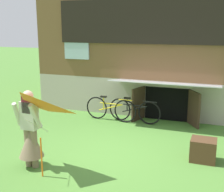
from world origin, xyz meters
name	(u,v)px	position (x,y,z in m)	size (l,w,h in m)	color
ground_plane	(109,152)	(0.00, 0.00, 0.00)	(60.00, 60.00, 0.00)	#4C7F33
log_house	(161,37)	(0.00, 5.76, 2.52)	(7.67, 6.64, 5.04)	#ADA393
person	(30,135)	(-1.26, -1.27, 0.70)	(0.61, 0.53, 1.66)	#7F6B51
kite	(21,116)	(-0.98, -1.88, 1.32)	(1.13, 1.22, 1.61)	orange
bicycle_black	(134,111)	(-0.07, 2.40, 0.38)	(1.69, 0.20, 0.77)	black
bicycle_yellow	(111,109)	(-0.82, 2.32, 0.38)	(1.71, 0.15, 0.78)	black
wooden_crate	(203,150)	(2.13, 0.30, 0.25)	(0.55, 0.47, 0.50)	#4C331E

